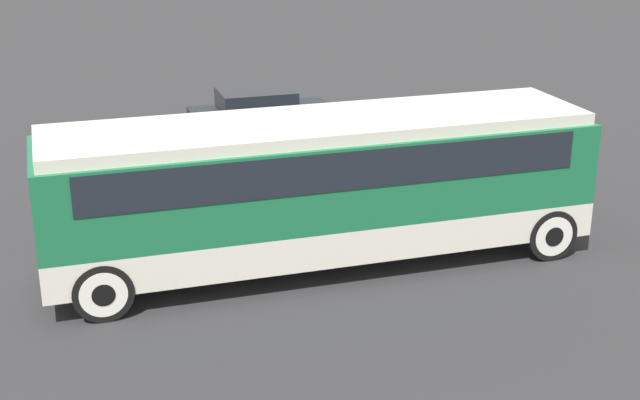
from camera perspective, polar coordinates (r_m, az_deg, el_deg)
ground_plane at (r=17.45m, az=0.00°, el=-4.02°), size 120.00×120.00×0.00m
tour_bus at (r=16.84m, az=0.31°, el=1.46°), size 10.41×2.65×2.89m
parked_car_near at (r=22.56m, az=-0.95°, el=3.43°), size 4.33×1.80×1.35m
parked_car_mid at (r=25.76m, az=-3.83°, el=5.53°), size 4.06×1.86×1.40m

